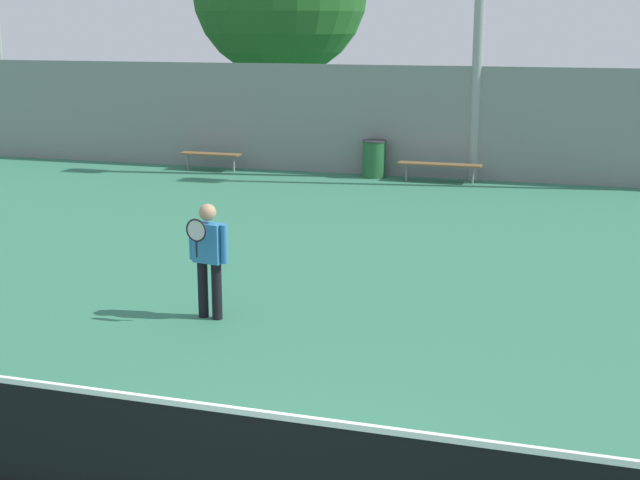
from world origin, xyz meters
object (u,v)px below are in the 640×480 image
at_px(tennis_net, 243,470).
at_px(bench_adjacent_court, 211,155).
at_px(tennis_player, 208,253).
at_px(trash_bin, 374,159).
at_px(bench_courtside_near, 440,165).

height_order(tennis_net, bench_adjacent_court, tennis_net).
distance_m(tennis_player, trash_bin, 11.84).
xyz_separation_m(bench_adjacent_court, trash_bin, (4.53, 0.24, 0.06)).
bearing_deg(bench_courtside_near, tennis_net, -85.76).
relative_size(tennis_player, bench_courtside_near, 0.75).
height_order(bench_adjacent_court, trash_bin, trash_bin).
bearing_deg(tennis_net, bench_courtside_near, 94.24).
bearing_deg(bench_courtside_near, trash_bin, 172.17).
distance_m(bench_courtside_near, bench_adjacent_court, 6.29).
bearing_deg(tennis_player, bench_courtside_near, 93.29).
bearing_deg(tennis_net, bench_adjacent_court, 114.66).
relative_size(tennis_net, trash_bin, 11.13).
bearing_deg(bench_adjacent_court, trash_bin, 3.06).
distance_m(tennis_net, tennis_player, 5.36).
relative_size(tennis_net, tennis_player, 6.80).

